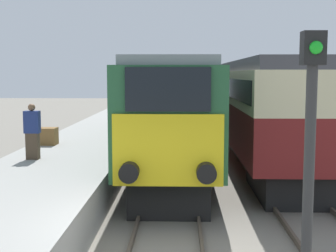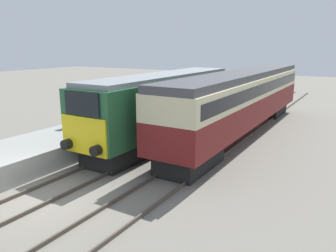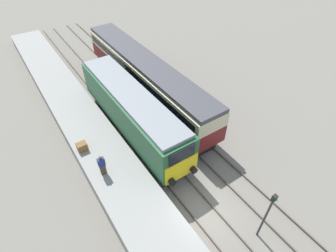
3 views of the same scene
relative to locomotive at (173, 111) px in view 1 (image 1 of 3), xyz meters
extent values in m
cube|color=gray|center=(-3.30, -1.16, -1.67)|extent=(3.50, 50.00, 1.02)
cube|color=#4C4238|center=(-0.72, -4.16, -2.12)|extent=(0.07, 60.00, 0.14)
cube|color=#4C4238|center=(0.72, -4.16, -2.12)|extent=(0.07, 60.00, 0.14)
cube|color=#4C4238|center=(2.68, -4.16, -2.12)|extent=(0.07, 60.00, 0.14)
cube|color=#4C4238|center=(4.12, -4.16, -2.12)|extent=(0.07, 60.00, 0.14)
cube|color=black|center=(0.00, -3.94, -1.69)|extent=(2.03, 4.00, 1.00)
cube|color=black|center=(0.00, 4.02, -1.69)|extent=(2.03, 4.00, 1.00)
cube|color=#235633|center=(0.00, 0.04, 0.17)|extent=(2.70, 12.95, 2.71)
cube|color=yellow|center=(0.00, -6.48, -0.37)|extent=(2.48, 0.10, 1.62)
cube|color=black|center=(0.00, -6.48, 0.98)|extent=(1.89, 0.10, 0.97)
cube|color=gray|center=(0.00, 0.04, 1.64)|extent=(2.38, 12.43, 0.24)
cylinder|color=black|center=(-0.85, -6.69, -0.84)|extent=(0.44, 0.35, 0.44)
cylinder|color=black|center=(0.85, -6.69, -0.84)|extent=(0.44, 0.35, 0.44)
cube|color=black|center=(3.40, -3.31, -1.71)|extent=(1.89, 3.60, 0.95)
cube|color=black|center=(3.40, 10.97, -1.71)|extent=(1.89, 3.60, 0.95)
cube|color=maroon|center=(3.40, 3.83, -0.49)|extent=(2.70, 18.68, 1.49)
cube|color=beige|center=(3.40, 3.83, 0.84)|extent=(2.71, 18.68, 1.17)
cube|color=black|center=(3.40, 3.83, 0.84)|extent=(2.75, 17.94, 0.64)
cube|color=#424247|center=(3.40, 3.83, 1.60)|extent=(2.48, 18.68, 0.36)
cube|color=#473828|center=(-4.04, -3.39, -0.78)|extent=(0.36, 0.24, 0.77)
cube|color=navy|center=(-4.04, -3.39, -0.07)|extent=(0.44, 0.26, 0.64)
sphere|color=brown|center=(-4.04, -3.39, 0.36)|extent=(0.21, 0.21, 0.21)
cylinder|color=#333333|center=(1.70, -11.67, -0.39)|extent=(0.12, 0.12, 3.60)
cube|color=black|center=(1.70, -11.67, 1.59)|extent=(0.24, 0.20, 0.36)
sphere|color=green|center=(1.70, -11.78, 1.59)|extent=(0.14, 0.14, 0.14)
cube|color=brown|center=(-4.44, -0.59, -0.86)|extent=(0.70, 0.56, 0.60)
camera|label=1|loc=(0.29, -16.77, 1.32)|focal=50.00mm
camera|label=2|loc=(9.89, -16.01, 3.28)|focal=35.00mm
camera|label=3|loc=(-6.56, -14.68, 12.67)|focal=28.00mm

